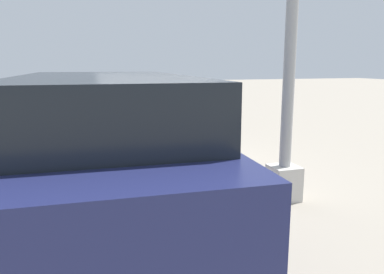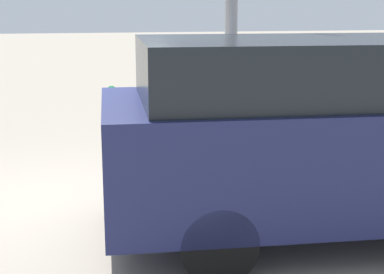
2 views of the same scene
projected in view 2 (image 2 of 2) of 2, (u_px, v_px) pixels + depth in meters
ground_plane at (72, 205)px, 6.97m from camera, size 80.00×80.00×0.00m
parking_meter_near at (112, 112)px, 7.52m from camera, size 0.22×0.15×1.31m
parked_van at (350, 129)px, 5.92m from camera, size 5.10×2.26×2.01m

